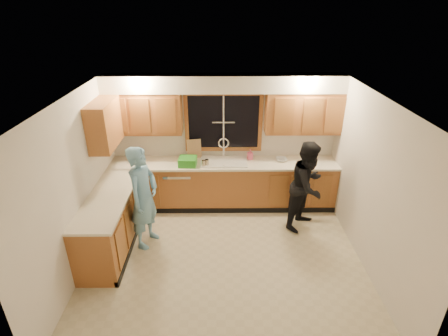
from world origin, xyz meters
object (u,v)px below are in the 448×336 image
object	(u,v)px
stove	(100,245)
soap_bottle	(250,154)
knife_block	(135,155)
dishwasher	(179,187)
man	(144,198)
bowl	(281,159)
dish_crate	(188,161)
woman	(308,186)
sink	(224,165)

from	to	relation	value
stove	soap_bottle	xyz separation A→B (m)	(2.30, 1.95, 0.57)
stove	knife_block	world-z (taller)	knife_block
knife_block	dishwasher	bearing A→B (deg)	-11.57
dishwasher	man	world-z (taller)	man
bowl	dish_crate	bearing A→B (deg)	-174.28
woman	dish_crate	world-z (taller)	woman
dishwasher	stove	xyz separation A→B (m)	(-0.95, -1.81, 0.04)
knife_block	dish_crate	world-z (taller)	knife_block
man	woman	xyz separation A→B (m)	(2.69, 0.47, -0.06)
sink	bowl	size ratio (longest dim) A/B	4.02
stove	dish_crate	xyz separation A→B (m)	(1.14, 1.70, 0.54)
dishwasher	woman	distance (m)	2.40
sink	knife_block	size ratio (longest dim) A/B	4.11
stove	knife_block	size ratio (longest dim) A/B	4.30
knife_block	soap_bottle	xyz separation A→B (m)	(2.16, 0.04, -0.01)
dishwasher	stove	distance (m)	2.04
man	dish_crate	distance (m)	1.21
bowl	dishwasher	bearing A→B (deg)	-178.25
dishwasher	bowl	xyz separation A→B (m)	(1.93, 0.06, 0.54)
soap_bottle	man	bearing A→B (deg)	-143.68
woman	dish_crate	distance (m)	2.17
man	knife_block	bearing A→B (deg)	37.59
stove	bowl	xyz separation A→B (m)	(2.88, 1.87, 0.50)
stove	knife_block	xyz separation A→B (m)	(0.14, 1.91, 0.57)
woman	knife_block	bearing A→B (deg)	116.05
woman	stove	bearing A→B (deg)	149.54
soap_bottle	bowl	xyz separation A→B (m)	(0.58, -0.08, -0.07)
dish_crate	sink	bearing A→B (deg)	11.17
stove	sink	bearing A→B (deg)	45.39
woman	knife_block	distance (m)	3.19
dishwasher	knife_block	bearing A→B (deg)	173.01
stove	man	distance (m)	0.94
bowl	man	bearing A→B (deg)	-152.55
soap_bottle	dishwasher	bearing A→B (deg)	-174.14
woman	knife_block	size ratio (longest dim) A/B	7.57
knife_block	soap_bottle	size ratio (longest dim) A/B	1.06
dishwasher	dish_crate	bearing A→B (deg)	-30.59
stove	woman	distance (m)	3.43
sink	bowl	world-z (taller)	sink
knife_block	bowl	distance (m)	2.74
man	knife_block	size ratio (longest dim) A/B	8.15
dishwasher	soap_bottle	world-z (taller)	soap_bottle
sink	soap_bottle	bearing A→B (deg)	13.94
dish_crate	knife_block	bearing A→B (deg)	167.97
dishwasher	woman	bearing A→B (deg)	-16.72
woman	dish_crate	bearing A→B (deg)	115.00
bowl	stove	bearing A→B (deg)	-147.00
woman	soap_bottle	world-z (taller)	woman
dishwasher	woman	world-z (taller)	woman
stove	knife_block	bearing A→B (deg)	85.87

